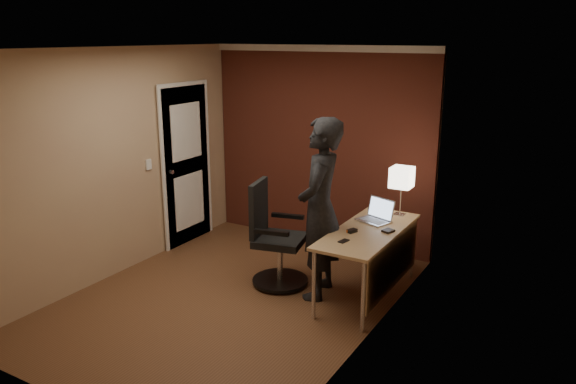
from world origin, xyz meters
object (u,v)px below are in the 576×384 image
(office_chair, at_px, (274,241))
(person, at_px, (320,209))
(desk_lamp, at_px, (402,178))
(phone, at_px, (344,241))
(mouse, at_px, (352,231))
(desk, at_px, (375,243))
(laptop, at_px, (377,215))
(wallet, at_px, (388,231))

(office_chair, relative_size, person, 0.60)
(desk_lamp, xyz_separation_m, phone, (-0.19, -1.04, -0.41))
(mouse, height_order, phone, mouse)
(desk, bearing_deg, phone, -109.31)
(mouse, xyz_separation_m, phone, (0.04, -0.28, -0.01))
(laptop, bearing_deg, desk_lamp, 63.24)
(phone, bearing_deg, laptop, 97.52)
(wallet, bearing_deg, desk, -161.41)
(laptop, distance_m, wallet, 0.36)
(office_chair, bearing_deg, desk, 11.08)
(wallet, relative_size, office_chair, 0.10)
(desk_lamp, height_order, wallet, desk_lamp)
(phone, distance_m, office_chair, 0.97)
(desk, xyz_separation_m, mouse, (-0.18, -0.15, 0.14))
(mouse, bearing_deg, office_chair, -155.16)
(wallet, bearing_deg, office_chair, -168.13)
(desk_lamp, xyz_separation_m, laptop, (-0.15, -0.29, -0.35))
(desk_lamp, relative_size, person, 0.29)
(office_chair, bearing_deg, desk_lamp, 36.60)
(desk, bearing_deg, office_chair, -168.92)
(desk_lamp, bearing_deg, mouse, -106.46)
(laptop, distance_m, person, 0.67)
(desk_lamp, bearing_deg, wallet, -81.90)
(desk, relative_size, mouse, 15.00)
(office_chair, distance_m, person, 0.69)
(desk, relative_size, wallet, 13.64)
(laptop, xyz_separation_m, person, (-0.41, -0.51, 0.13))
(desk_lamp, relative_size, wallet, 4.86)
(desk, bearing_deg, mouse, -140.74)
(desk, relative_size, laptop, 3.76)
(laptop, height_order, phone, laptop)
(laptop, bearing_deg, person, -129.24)
(desk, xyz_separation_m, phone, (-0.15, -0.43, 0.13))
(mouse, xyz_separation_m, person, (-0.34, -0.04, 0.18))
(desk, xyz_separation_m, office_chair, (-1.06, -0.21, -0.11))
(desk_lamp, relative_size, laptop, 1.34)
(wallet, relative_size, person, 0.06)
(office_chair, bearing_deg, laptop, 28.78)
(mouse, relative_size, phone, 0.87)
(phone, bearing_deg, wallet, 70.58)
(desk_lamp, bearing_deg, laptop, -116.76)
(phone, bearing_deg, desk, 81.37)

